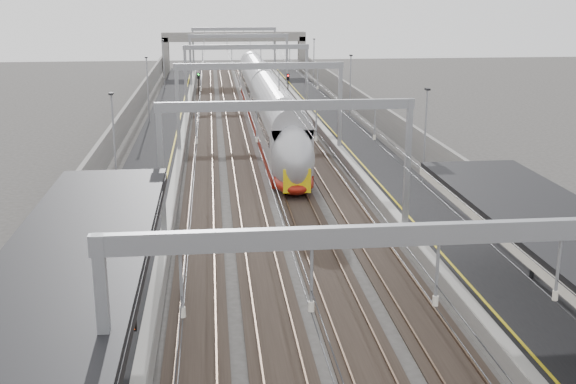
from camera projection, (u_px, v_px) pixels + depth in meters
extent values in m
cube|color=black|center=(160.00, 148.00, 58.86)|extent=(4.00, 120.00, 1.00)
cube|color=black|center=(353.00, 144.00, 60.49)|extent=(4.00, 120.00, 1.00)
cube|color=black|center=(203.00, 153.00, 59.34)|extent=(2.40, 140.00, 0.08)
cube|color=brown|center=(195.00, 152.00, 59.24)|extent=(0.07, 140.00, 0.14)
cube|color=brown|center=(212.00, 151.00, 59.39)|extent=(0.07, 140.00, 0.14)
cube|color=black|center=(240.00, 152.00, 59.65)|extent=(2.40, 140.00, 0.08)
cube|color=brown|center=(231.00, 151.00, 59.55)|extent=(0.07, 140.00, 0.14)
cube|color=brown|center=(248.00, 151.00, 59.70)|extent=(0.07, 140.00, 0.14)
cube|color=black|center=(276.00, 151.00, 59.95)|extent=(2.40, 140.00, 0.08)
cube|color=brown|center=(267.00, 150.00, 59.85)|extent=(0.07, 140.00, 0.14)
cube|color=brown|center=(284.00, 150.00, 60.00)|extent=(0.07, 140.00, 0.14)
cube|color=black|center=(312.00, 150.00, 60.26)|extent=(2.40, 140.00, 0.08)
cube|color=brown|center=(303.00, 149.00, 60.16)|extent=(0.07, 140.00, 0.14)
cube|color=brown|center=(320.00, 149.00, 60.31)|extent=(0.07, 140.00, 0.14)
cube|color=gray|center=(107.00, 369.00, 16.81)|extent=(0.28, 0.28, 6.60)
cube|color=gray|center=(376.00, 236.00, 16.64)|extent=(13.00, 0.25, 0.50)
cube|color=gray|center=(161.00, 168.00, 35.98)|extent=(0.28, 0.28, 6.60)
cube|color=gray|center=(408.00, 162.00, 37.26)|extent=(0.28, 0.28, 6.60)
cube|color=gray|center=(287.00, 105.00, 35.81)|extent=(13.00, 0.25, 0.50)
cube|color=gray|center=(178.00, 107.00, 55.15)|extent=(0.28, 0.28, 6.60)
cube|color=gray|center=(340.00, 105.00, 56.43)|extent=(0.28, 0.28, 6.60)
cube|color=gray|center=(259.00, 66.00, 54.97)|extent=(13.00, 0.25, 0.50)
cube|color=gray|center=(186.00, 78.00, 74.31)|extent=(0.28, 0.28, 6.60)
cube|color=gray|center=(307.00, 76.00, 75.59)|extent=(0.28, 0.28, 6.60)
cube|color=gray|center=(246.00, 47.00, 74.14)|extent=(13.00, 0.25, 0.50)
cube|color=gray|center=(190.00, 60.00, 93.48)|extent=(0.28, 0.28, 6.60)
cube|color=gray|center=(287.00, 59.00, 94.76)|extent=(0.28, 0.28, 6.60)
cube|color=gray|center=(239.00, 36.00, 93.30)|extent=(13.00, 0.25, 0.50)
cube|color=gray|center=(193.00, 50.00, 110.73)|extent=(0.28, 0.28, 6.60)
cube|color=gray|center=(275.00, 49.00, 112.01)|extent=(0.28, 0.28, 6.60)
cube|color=gray|center=(234.00, 29.00, 110.55)|extent=(13.00, 0.25, 0.50)
cylinder|color=#262628|center=(202.00, 79.00, 62.67)|extent=(0.03, 140.00, 0.03)
cylinder|color=#262628|center=(236.00, 79.00, 62.98)|extent=(0.03, 140.00, 0.03)
cylinder|color=#262628|center=(271.00, 78.00, 63.28)|extent=(0.03, 140.00, 0.03)
cylinder|color=#262628|center=(304.00, 78.00, 63.59)|extent=(0.03, 140.00, 0.03)
cube|color=black|center=(39.00, 321.00, 17.38)|extent=(4.40, 30.00, 0.24)
cylinder|color=black|center=(62.00, 250.00, 28.31)|extent=(0.20, 0.20, 4.00)
cube|color=black|center=(105.00, 322.00, 18.63)|extent=(1.60, 0.15, 0.55)
cube|color=#FF3B05|center=(105.00, 323.00, 18.56)|extent=(1.50, 0.02, 0.42)
cylinder|color=black|center=(536.00, 233.00, 30.29)|extent=(0.20, 0.20, 4.00)
cube|color=slate|center=(234.00, 37.00, 110.86)|extent=(22.00, 2.20, 1.40)
cube|color=slate|center=(166.00, 58.00, 110.62)|extent=(1.00, 2.20, 6.20)
cube|color=slate|center=(302.00, 56.00, 112.76)|extent=(1.00, 2.20, 6.20)
cube|color=slate|center=(119.00, 136.00, 58.24)|extent=(0.30, 120.00, 3.20)
cube|color=slate|center=(391.00, 130.00, 60.52)|extent=(0.30, 120.00, 3.20)
cube|color=maroon|center=(277.00, 146.00, 59.17)|extent=(2.79, 23.74, 0.83)
cube|color=#A6A6AC|center=(276.00, 122.00, 58.64)|extent=(2.79, 23.74, 3.10)
cube|color=black|center=(287.00, 174.00, 51.29)|extent=(2.06, 2.48, 0.52)
cube|color=maroon|center=(257.00, 103.00, 82.31)|extent=(2.79, 23.74, 0.83)
cube|color=#A6A6AC|center=(257.00, 86.00, 81.78)|extent=(2.79, 23.74, 3.10)
cube|color=black|center=(263.00, 118.00, 74.43)|extent=(2.06, 2.48, 0.52)
ellipsoid|color=#A6A6AC|center=(293.00, 159.00, 47.16)|extent=(2.79, 5.37, 4.33)
cube|color=yellow|center=(297.00, 181.00, 45.28)|extent=(1.75, 0.12, 1.55)
cube|color=black|center=(296.00, 155.00, 45.31)|extent=(1.65, 0.59, 0.97)
cylinder|color=black|center=(199.00, 89.00, 87.27)|extent=(0.12, 0.12, 3.00)
cube|color=black|center=(198.00, 76.00, 86.84)|extent=(0.32, 0.22, 0.75)
sphere|color=#0CE526|center=(198.00, 74.00, 86.68)|extent=(0.16, 0.16, 0.16)
cylinder|color=black|center=(272.00, 95.00, 82.23)|extent=(0.12, 0.12, 3.00)
cube|color=black|center=(272.00, 81.00, 81.80)|extent=(0.32, 0.22, 0.75)
sphere|color=red|center=(272.00, 80.00, 81.64)|extent=(0.16, 0.16, 0.16)
cylinder|color=black|center=(288.00, 90.00, 86.00)|extent=(0.12, 0.12, 3.00)
cube|color=black|center=(288.00, 77.00, 85.57)|extent=(0.32, 0.22, 0.75)
sphere|color=red|center=(288.00, 76.00, 85.41)|extent=(0.16, 0.16, 0.16)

